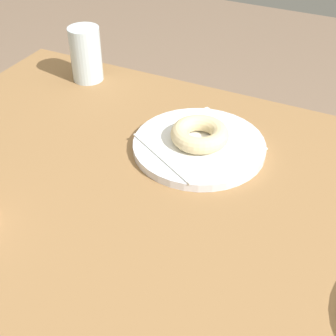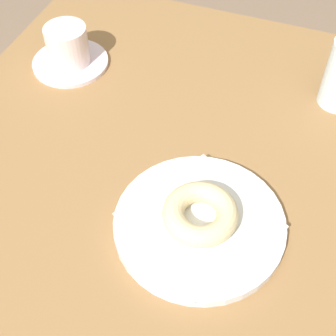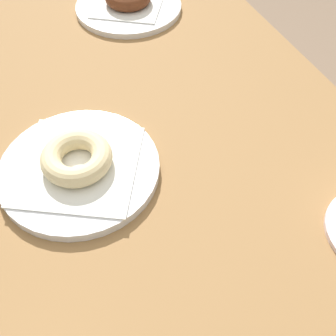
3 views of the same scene
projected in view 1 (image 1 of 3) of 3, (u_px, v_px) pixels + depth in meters
name	position (u px, v px, depth m)	size (l,w,h in m)	color
table	(176.00, 230.00, 0.82)	(1.09, 0.70, 0.75)	olive
plate_sugar_ring	(199.00, 146.00, 0.86)	(0.24, 0.24, 0.02)	white
napkin_sugar_ring	(199.00, 142.00, 0.85)	(0.17, 0.17, 0.00)	white
donut_sugar_ring	(200.00, 134.00, 0.84)	(0.10, 0.10, 0.03)	beige
water_glass	(86.00, 54.00, 1.04)	(0.07, 0.07, 0.12)	silver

